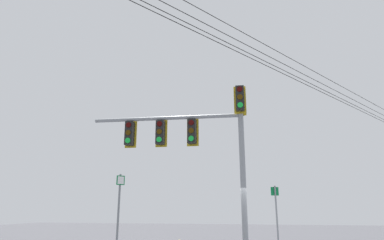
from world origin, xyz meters
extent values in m
cylinder|color=gray|center=(-0.44, -0.67, 2.96)|extent=(0.20, 0.20, 5.91)
cylinder|color=gray|center=(-3.24, -0.83, 5.12)|extent=(5.60, 0.46, 0.14)
cube|color=black|center=(-0.42, -0.97, 5.67)|extent=(0.32, 0.32, 0.90)
cube|color=#B29319|center=(-0.43, -0.80, 5.67)|extent=(0.44, 0.07, 1.04)
cylinder|color=#360503|center=(-0.41, -1.13, 5.97)|extent=(0.20, 0.04, 0.20)
cylinder|color=#3C2703|center=(-0.41, -1.13, 5.67)|extent=(0.20, 0.04, 0.20)
cylinder|color=green|center=(-0.41, -1.13, 5.37)|extent=(0.20, 0.04, 0.20)
cube|color=black|center=(-0.46, -0.37, 5.67)|extent=(0.32, 0.32, 0.90)
cube|color=#B29319|center=(-0.45, -0.54, 5.67)|extent=(0.44, 0.07, 1.04)
cylinder|color=#360503|center=(-0.47, -0.20, 5.97)|extent=(0.20, 0.04, 0.20)
cylinder|color=#3C2703|center=(-0.47, -0.20, 5.67)|extent=(0.20, 0.04, 0.20)
cylinder|color=green|center=(-0.47, -0.20, 5.37)|extent=(0.20, 0.04, 0.20)
cube|color=black|center=(-2.24, -0.77, 4.57)|extent=(0.30, 0.30, 0.90)
cube|color=#B29319|center=(-2.24, -0.60, 4.57)|extent=(0.44, 0.04, 1.04)
cylinder|color=#360503|center=(-2.24, -0.94, 4.87)|extent=(0.20, 0.03, 0.20)
cylinder|color=#3C2703|center=(-2.24, -0.94, 4.57)|extent=(0.20, 0.03, 0.20)
cylinder|color=green|center=(-2.24, -0.94, 4.27)|extent=(0.20, 0.03, 0.20)
cube|color=black|center=(-3.44, -0.84, 4.57)|extent=(0.31, 0.31, 0.90)
cube|color=#B29319|center=(-3.44, -0.67, 4.57)|extent=(0.44, 0.06, 1.04)
cylinder|color=#360503|center=(-3.43, -1.01, 4.87)|extent=(0.20, 0.04, 0.20)
cylinder|color=#3C2703|center=(-3.43, -1.01, 4.57)|extent=(0.20, 0.04, 0.20)
cylinder|color=green|center=(-3.43, -1.01, 4.27)|extent=(0.20, 0.04, 0.20)
cube|color=black|center=(-4.63, -0.91, 4.57)|extent=(0.32, 0.32, 0.90)
cube|color=#B29319|center=(-4.64, -0.74, 4.57)|extent=(0.44, 0.06, 1.04)
cylinder|color=#360503|center=(-4.63, -1.08, 4.87)|extent=(0.20, 0.04, 0.20)
cylinder|color=#3C2703|center=(-4.63, -1.08, 4.57)|extent=(0.20, 0.04, 0.20)
cylinder|color=green|center=(-4.63, -1.08, 4.27)|extent=(0.20, 0.04, 0.20)
cylinder|color=slate|center=(0.73, 2.08, 1.37)|extent=(0.07, 0.07, 2.74)
cube|color=#0C7238|center=(0.71, 2.11, 2.52)|extent=(0.32, 0.17, 0.35)
cube|color=white|center=(0.70, 2.13, 2.52)|extent=(0.26, 0.12, 0.29)
cylinder|color=slate|center=(-4.46, -1.92, 1.47)|extent=(0.07, 0.07, 2.93)
cube|color=#0C7238|center=(-4.44, -1.95, 2.73)|extent=(0.22, 0.21, 0.31)
cube|color=white|center=(-4.43, -1.96, 2.73)|extent=(0.16, 0.16, 0.25)
cylinder|color=black|center=(0.49, 0.61, 7.66)|extent=(20.48, 28.05, 0.06)
cylinder|color=black|center=(0.49, 0.61, 7.84)|extent=(20.48, 28.05, 0.06)
cylinder|color=black|center=(0.49, 0.61, 8.17)|extent=(20.48, 28.05, 0.06)
cylinder|color=black|center=(0.49, 0.61, 8.65)|extent=(20.48, 28.05, 0.06)
camera|label=1|loc=(0.15, -12.40, 1.79)|focal=30.84mm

